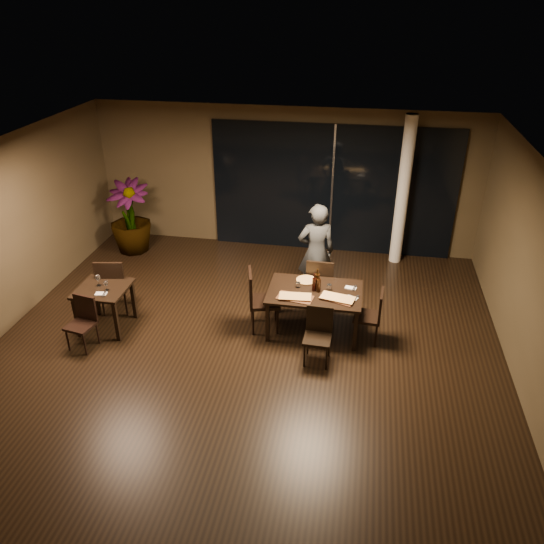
% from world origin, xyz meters
% --- Properties ---
extents(ground, '(8.00, 8.00, 0.00)m').
position_xyz_m(ground, '(0.00, 0.00, 0.00)').
color(ground, black).
rests_on(ground, ground).
extents(wall_back, '(8.00, 0.10, 3.00)m').
position_xyz_m(wall_back, '(0.00, 4.05, 1.50)').
color(wall_back, '#453925').
rests_on(wall_back, ground).
extents(wall_front, '(8.00, 0.10, 3.00)m').
position_xyz_m(wall_front, '(0.00, -4.05, 1.50)').
color(wall_front, '#453925').
rests_on(wall_front, ground).
extents(wall_right, '(0.10, 8.00, 3.00)m').
position_xyz_m(wall_right, '(4.05, 0.00, 1.50)').
color(wall_right, '#453925').
rests_on(wall_right, ground).
extents(ceiling, '(8.00, 8.00, 0.04)m').
position_xyz_m(ceiling, '(0.00, 0.00, 3.02)').
color(ceiling, silver).
rests_on(ceiling, wall_back).
extents(window_panel, '(5.00, 0.06, 2.70)m').
position_xyz_m(window_panel, '(1.00, 3.96, 1.35)').
color(window_panel, black).
rests_on(window_panel, ground).
extents(column, '(0.24, 0.24, 3.00)m').
position_xyz_m(column, '(2.40, 3.65, 1.50)').
color(column, white).
rests_on(column, ground).
extents(main_table, '(1.50, 1.00, 0.75)m').
position_xyz_m(main_table, '(1.00, 0.80, 0.68)').
color(main_table, black).
rests_on(main_table, ground).
extents(side_table, '(0.80, 0.80, 0.75)m').
position_xyz_m(side_table, '(-2.40, 0.30, 0.62)').
color(side_table, black).
rests_on(side_table, ground).
extents(chair_main_far, '(0.48, 0.48, 1.00)m').
position_xyz_m(chair_main_far, '(1.03, 1.46, 0.56)').
color(chair_main_far, black).
rests_on(chair_main_far, ground).
extents(chair_main_near, '(0.42, 0.42, 0.87)m').
position_xyz_m(chair_main_near, '(1.14, 0.05, 0.49)').
color(chair_main_near, black).
rests_on(chair_main_near, ground).
extents(chair_main_left, '(0.60, 0.60, 1.06)m').
position_xyz_m(chair_main_left, '(0.10, 0.71, 0.59)').
color(chair_main_left, black).
rests_on(chair_main_left, ground).
extents(chair_main_right, '(0.45, 0.45, 0.90)m').
position_xyz_m(chair_main_right, '(1.94, 0.69, 0.50)').
color(chair_main_right, black).
rests_on(chair_main_right, ground).
extents(chair_side_far, '(0.56, 0.56, 1.05)m').
position_xyz_m(chair_side_far, '(-2.44, 0.74, 0.58)').
color(chair_side_far, black).
rests_on(chair_side_far, ground).
extents(chair_side_near, '(0.46, 0.46, 0.85)m').
position_xyz_m(chair_side_near, '(-2.51, -0.23, 0.47)').
color(chair_side_near, black).
rests_on(chair_side_near, ground).
extents(diner, '(0.70, 0.57, 1.81)m').
position_xyz_m(diner, '(0.90, 1.90, 0.90)').
color(diner, '#2A2C2F').
rests_on(diner, ground).
extents(potted_plant, '(0.98, 0.98, 1.55)m').
position_xyz_m(potted_plant, '(-3.16, 3.15, 0.78)').
color(potted_plant, '#184A19').
rests_on(potted_plant, ground).
extents(pizza_board_left, '(0.60, 0.37, 0.01)m').
position_xyz_m(pizza_board_left, '(0.72, 0.53, 0.76)').
color(pizza_board_left, '#482817').
rests_on(pizza_board_left, main_table).
extents(pizza_board_right, '(0.58, 0.42, 0.01)m').
position_xyz_m(pizza_board_right, '(1.37, 0.60, 0.76)').
color(pizza_board_right, '#422415').
rests_on(pizza_board_right, main_table).
extents(oblong_pizza_left, '(0.50, 0.26, 0.02)m').
position_xyz_m(oblong_pizza_left, '(0.72, 0.53, 0.77)').
color(oblong_pizza_left, maroon).
rests_on(oblong_pizza_left, pizza_board_left).
extents(oblong_pizza_right, '(0.54, 0.34, 0.02)m').
position_xyz_m(oblong_pizza_right, '(1.37, 0.60, 0.77)').
color(oblong_pizza_right, '#680D09').
rests_on(oblong_pizza_right, pizza_board_right).
extents(round_pizza, '(0.33, 0.33, 0.01)m').
position_xyz_m(round_pizza, '(0.82, 1.12, 0.76)').
color(round_pizza, '#A82D12').
rests_on(round_pizza, main_table).
extents(bottle_a, '(0.07, 0.07, 0.30)m').
position_xyz_m(bottle_a, '(0.98, 0.81, 0.90)').
color(bottle_a, black).
rests_on(bottle_a, main_table).
extents(bottle_b, '(0.07, 0.07, 0.30)m').
position_xyz_m(bottle_b, '(1.06, 0.79, 0.90)').
color(bottle_b, black).
rests_on(bottle_b, main_table).
extents(bottle_c, '(0.08, 0.08, 0.35)m').
position_xyz_m(bottle_c, '(1.02, 0.90, 0.93)').
color(bottle_c, black).
rests_on(bottle_c, main_table).
extents(tumbler_left, '(0.07, 0.07, 0.09)m').
position_xyz_m(tumbler_left, '(0.72, 0.88, 0.79)').
color(tumbler_left, white).
rests_on(tumbler_left, main_table).
extents(tumbler_right, '(0.08, 0.08, 0.10)m').
position_xyz_m(tumbler_right, '(1.22, 0.87, 0.80)').
color(tumbler_right, white).
rests_on(tumbler_right, main_table).
extents(napkin_near, '(0.20, 0.16, 0.01)m').
position_xyz_m(napkin_near, '(1.59, 0.67, 0.76)').
color(napkin_near, silver).
rests_on(napkin_near, main_table).
extents(napkin_far, '(0.20, 0.13, 0.01)m').
position_xyz_m(napkin_far, '(1.56, 0.99, 0.76)').
color(napkin_far, white).
rests_on(napkin_far, main_table).
extents(wine_glass_a, '(0.08, 0.08, 0.19)m').
position_xyz_m(wine_glass_a, '(-2.49, 0.36, 0.85)').
color(wine_glass_a, white).
rests_on(wine_glass_a, side_table).
extents(wine_glass_b, '(0.07, 0.07, 0.16)m').
position_xyz_m(wine_glass_b, '(-2.29, 0.24, 0.83)').
color(wine_glass_b, white).
rests_on(wine_glass_b, side_table).
extents(side_napkin, '(0.19, 0.14, 0.01)m').
position_xyz_m(side_napkin, '(-2.33, 0.11, 0.76)').
color(side_napkin, white).
rests_on(side_napkin, side_table).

